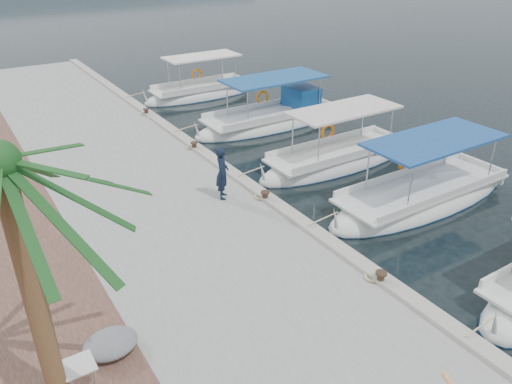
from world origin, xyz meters
The scene contains 12 objects.
ground centered at (0.00, 0.00, 0.00)m, with size 400.00×400.00×0.00m, color black.
concrete_quay centered at (-3.00, 5.00, 0.25)m, with size 6.00×40.00×0.50m, color gray.
quay_curb centered at (-0.22, 5.00, 0.56)m, with size 0.44×40.00×0.12m, color #A59F92.
fishing_caique_b centered at (4.52, -0.62, 0.12)m, with size 7.86×2.37×2.83m.
fishing_caique_c centered at (4.18, 3.28, 0.12)m, with size 7.18×2.10×2.83m.
fishing_caique_d centered at (4.67, 8.47, 0.18)m, with size 7.95×2.43×2.83m.
fishing_caique_e centered at (3.94, 14.42, 0.13)m, with size 6.71×2.03×2.83m.
mooring_bollards centered at (-0.35, 1.50, 0.69)m, with size 0.28×20.28×0.33m.
fisherman centered at (-1.35, 2.43, 1.36)m, with size 0.63×0.41×1.72m, color black.
date_palm centered at (-7.67, -3.10, 5.25)m, with size 4.60×4.60×5.70m.
tarp_bundle centered at (-6.50, -2.18, 0.70)m, with size 1.10×0.90×0.40m, color slate.
folding_table centered at (-7.26, -2.95, 1.02)m, with size 0.55×0.55×0.73m.
Camera 1 is at (-8.07, -10.03, 7.94)m, focal length 35.00 mm.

